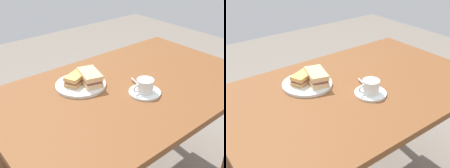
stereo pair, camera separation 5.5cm
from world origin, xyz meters
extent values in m
cube|color=brown|center=(0.00, 0.00, 0.71)|extent=(1.30, 0.81, 0.03)
cylinder|color=brown|center=(-0.57, 0.33, 0.35)|extent=(0.07, 0.07, 0.70)
cylinder|color=brown|center=(0.57, 0.33, 0.35)|extent=(0.07, 0.07, 0.70)
cylinder|color=white|center=(-0.18, 0.15, 0.74)|extent=(0.24, 0.24, 0.01)
cube|color=tan|center=(-0.20, 0.17, 0.75)|extent=(0.13, 0.11, 0.02)
cube|color=brown|center=(-0.20, 0.17, 0.77)|extent=(0.12, 0.10, 0.01)
cube|color=tan|center=(-0.20, 0.17, 0.78)|extent=(0.13, 0.11, 0.02)
cube|color=#DEB881|center=(-0.14, 0.13, 0.76)|extent=(0.12, 0.16, 0.02)
cube|color=#924D42|center=(-0.14, 0.13, 0.77)|extent=(0.11, 0.15, 0.01)
cube|color=#E6B97C|center=(-0.14, 0.13, 0.79)|extent=(0.12, 0.16, 0.02)
cylinder|color=white|center=(0.01, -0.10, 0.73)|extent=(0.15, 0.15, 0.01)
cylinder|color=white|center=(0.01, -0.10, 0.77)|extent=(0.08, 0.08, 0.06)
cylinder|color=#9E7749|center=(0.01, -0.10, 0.80)|extent=(0.07, 0.07, 0.01)
torus|color=white|center=(-0.04, -0.09, 0.77)|extent=(0.04, 0.01, 0.04)
cube|color=silver|center=(0.04, 0.00, 0.74)|extent=(0.03, 0.07, 0.00)
ellipsoid|color=silver|center=(0.02, -0.04, 0.74)|extent=(0.03, 0.03, 0.01)
camera|label=1|loc=(-0.80, -0.84, 1.38)|focal=43.84mm
camera|label=2|loc=(-0.76, -0.87, 1.38)|focal=43.84mm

